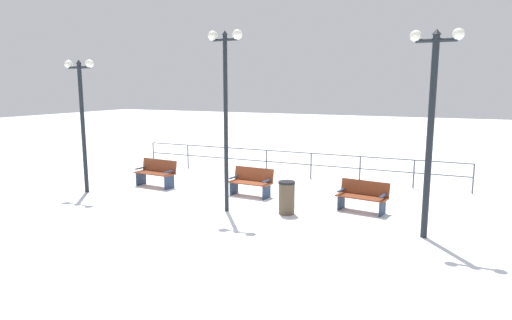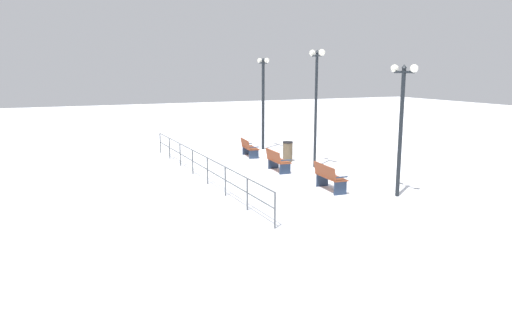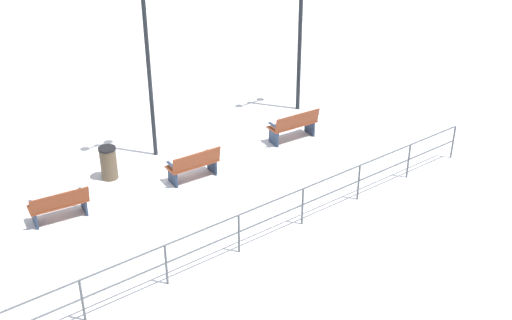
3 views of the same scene
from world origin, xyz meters
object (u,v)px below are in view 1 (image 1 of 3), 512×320
(lamppost_near, at_px, (82,105))
(lamppost_middle, at_px, (225,89))
(bench_third, at_px, (363,196))
(bench_second, at_px, (251,182))
(bench_nearest, at_px, (156,173))
(trash_bin, at_px, (287,198))
(lamppost_far, at_px, (432,109))

(lamppost_near, xyz_separation_m, lamppost_middle, (0.00, 5.20, 0.51))
(bench_third, relative_size, lamppost_middle, 0.29)
(bench_second, height_order, bench_third, bench_second)
(lamppost_near, bearing_deg, bench_second, 109.82)
(bench_nearest, distance_m, lamppost_near, 3.25)
(bench_second, bearing_deg, bench_nearest, -83.59)
(bench_second, relative_size, trash_bin, 1.56)
(lamppost_far, xyz_separation_m, trash_bin, (-0.43, -3.53, -2.48))
(bench_third, height_order, lamppost_middle, lamppost_middle)
(bench_nearest, bearing_deg, trash_bin, 81.75)
(bench_second, xyz_separation_m, lamppost_far, (1.83, 5.27, 2.49))
(bench_nearest, relative_size, lamppost_far, 0.33)
(bench_second, height_order, lamppost_near, lamppost_near)
(bench_nearest, relative_size, trash_bin, 1.69)
(bench_nearest, xyz_separation_m, trash_bin, (1.21, 5.27, -0.03))
(bench_nearest, bearing_deg, lamppost_middle, 70.53)
(bench_second, xyz_separation_m, trash_bin, (1.40, 1.73, 0.01))
(bench_second, relative_size, lamppost_near, 0.33)
(lamppost_middle, bearing_deg, bench_second, -176.03)
(lamppost_near, xyz_separation_m, lamppost_far, (0.00, 10.35, 0.11))
(lamppost_far, bearing_deg, bench_nearest, -100.56)
(lamppost_middle, bearing_deg, trash_bin, 105.04)
(lamppost_middle, distance_m, lamppost_far, 5.16)
(bench_second, relative_size, bench_third, 0.98)
(trash_bin, bearing_deg, bench_third, 121.69)
(lamppost_near, relative_size, lamppost_far, 0.92)
(bench_third, bearing_deg, bench_second, -86.74)
(bench_second, xyz_separation_m, bench_third, (0.28, 3.54, -0.02))
(lamppost_far, bearing_deg, bench_second, -109.15)
(bench_third, bearing_deg, trash_bin, -50.52)
(bench_third, bearing_deg, bench_nearest, -82.96)
(bench_second, distance_m, bench_third, 3.55)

